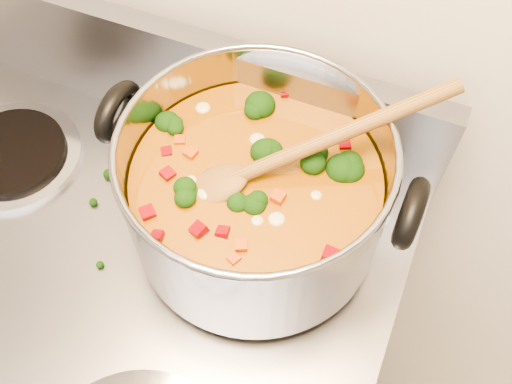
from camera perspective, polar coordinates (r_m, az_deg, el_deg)
stockpot at (r=0.63m, az=-0.02°, el=0.00°), size 0.35×0.29×0.17m
wooden_spoon at (r=0.60m, az=1.99°, el=3.11°), size 0.26×0.21×0.11m
cooktop_crumbs at (r=0.78m, az=-6.34°, el=4.05°), size 0.26×0.11×0.01m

